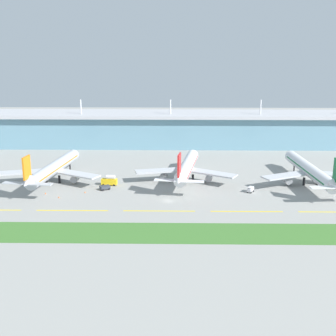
# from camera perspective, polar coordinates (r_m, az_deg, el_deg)

# --- Properties ---
(ground_plane) EXTENTS (600.00, 600.00, 0.00)m
(ground_plane) POSITION_cam_1_polar(r_m,az_deg,el_deg) (188.34, -0.07, -4.16)
(ground_plane) COLOR gray
(terminal_building) EXTENTS (288.00, 34.00, 30.25)m
(terminal_building) POSITION_cam_1_polar(r_m,az_deg,el_deg) (291.91, 0.31, 4.93)
(terminal_building) COLOR #6693A8
(terminal_building) RESTS_ON ground
(airliner_near) EXTENTS (48.42, 63.92, 18.90)m
(airliner_near) POSITION_cam_1_polar(r_m,az_deg,el_deg) (219.53, -14.22, -0.08)
(airliner_near) COLOR #ADB2BC
(airliner_near) RESTS_ON ground
(airliner_middle) EXTENTS (48.25, 59.43, 18.90)m
(airliner_middle) POSITION_cam_1_polar(r_m,az_deg,el_deg) (214.71, 2.36, 0.04)
(airliner_middle) COLOR white
(airliner_middle) RESTS_ON ground
(airliner_far) EXTENTS (48.68, 66.04, 18.90)m
(airliner_far) POSITION_cam_1_polar(r_m,az_deg,el_deg) (219.23, 17.48, -0.34)
(airliner_far) COLOR silver
(airliner_far) RESTS_ON ground
(taxiway_stripe_mid_west) EXTENTS (28.00, 0.70, 0.04)m
(taxiway_stripe_mid_west) POSITION_cam_1_polar(r_m,az_deg,el_deg) (181.43, -11.96, -5.25)
(taxiway_stripe_mid_west) COLOR yellow
(taxiway_stripe_mid_west) RESTS_ON ground
(taxiway_stripe_centre) EXTENTS (28.00, 0.70, 0.04)m
(taxiway_stripe_centre) POSITION_cam_1_polar(r_m,az_deg,el_deg) (177.03, -1.12, -5.43)
(taxiway_stripe_centre) COLOR yellow
(taxiway_stripe_centre) RESTS_ON ground
(taxiway_stripe_mid_east) EXTENTS (28.00, 0.70, 0.04)m
(taxiway_stripe_mid_east) POSITION_cam_1_polar(r_m,az_deg,el_deg) (179.09, 9.87, -5.41)
(taxiway_stripe_mid_east) COLOR yellow
(taxiway_stripe_mid_east) RESTS_ON ground
(taxiway_stripe_east) EXTENTS (28.00, 0.70, 0.04)m
(taxiway_stripe_east) POSITION_cam_1_polar(r_m,az_deg,el_deg) (187.40, 20.24, -5.22)
(taxiway_stripe_east) COLOR yellow
(taxiway_stripe_east) RESTS_ON ground
(grass_verge) EXTENTS (300.00, 18.00, 0.10)m
(grass_verge) POSITION_cam_1_polar(r_m,az_deg,el_deg) (156.96, -0.29, -8.17)
(grass_verge) COLOR #3D702D
(grass_verge) RESTS_ON ground
(baggage_cart) EXTENTS (3.54, 3.99, 2.48)m
(baggage_cart) POSITION_cam_1_polar(r_m,az_deg,el_deg) (202.16, 10.34, -2.68)
(baggage_cart) COLOR silver
(baggage_cart) RESTS_ON ground
(pushback_tug) EXTENTS (5.00, 4.42, 1.85)m
(pushback_tug) POSITION_cam_1_polar(r_m,az_deg,el_deg) (204.36, -7.94, -2.43)
(pushback_tug) COLOR #333842
(pushback_tug) RESTS_ON ground
(fuel_truck) EXTENTS (7.44, 3.36, 4.95)m
(fuel_truck) POSITION_cam_1_polar(r_m,az_deg,el_deg) (210.37, -7.36, -1.57)
(fuel_truck) COLOR gold
(fuel_truck) RESTS_ON ground
(safety_cone_left_wingtip) EXTENTS (0.56, 0.56, 0.70)m
(safety_cone_left_wingtip) POSITION_cam_1_polar(r_m,az_deg,el_deg) (203.78, -15.17, -3.10)
(safety_cone_left_wingtip) COLOR orange
(safety_cone_left_wingtip) RESTS_ON ground
(safety_cone_nose_front) EXTENTS (0.56, 0.56, 0.70)m
(safety_cone_nose_front) POSITION_cam_1_polar(r_m,az_deg,el_deg) (201.81, -10.41, -2.99)
(safety_cone_nose_front) COLOR orange
(safety_cone_nose_front) RESTS_ON ground
(safety_cone_right_wingtip) EXTENTS (0.56, 0.56, 0.70)m
(safety_cone_right_wingtip) POSITION_cam_1_polar(r_m,az_deg,el_deg) (197.43, -13.58, -3.57)
(safety_cone_right_wingtip) COLOR orange
(safety_cone_right_wingtip) RESTS_ON ground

